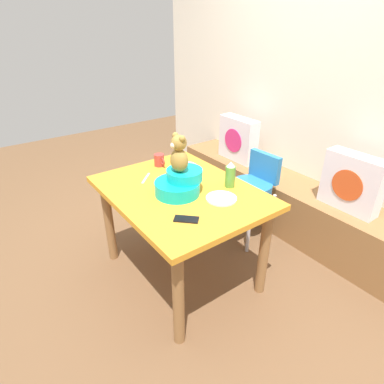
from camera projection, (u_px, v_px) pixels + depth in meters
The scene contains 15 objects.
ground_plane at pixel (182, 272), 2.55m from camera, with size 8.00×8.00×0.00m, color brown.
back_wall at pixel (323, 83), 2.70m from camera, with size 4.40×0.10×2.60m, color silver.
window_bench at pixel (285, 203), 3.06m from camera, with size 2.60×0.44×0.46m, color olive.
pillow_floral_left at pixel (238, 139), 3.31m from camera, with size 0.44×0.15×0.44m.
pillow_floral_right at pixel (352, 183), 2.43m from camera, with size 0.44×0.15×0.44m.
dining_table at pixel (180, 204), 2.25m from camera, with size 1.16×0.89×0.74m.
highchair at pixel (253, 187), 2.72m from camera, with size 0.34×0.46×0.79m.
infant_seat_teal at pixel (180, 183), 2.13m from camera, with size 0.30×0.33×0.16m.
teddy_bear at pixel (179, 154), 2.03m from camera, with size 0.13×0.12×0.25m.
ketchup_bottle at pixel (230, 175), 2.20m from camera, with size 0.07×0.07×0.18m.
coffee_mug at pixel (159, 160), 2.54m from camera, with size 0.12×0.08×0.09m.
dinner_plate_near at pixel (185, 167), 2.53m from camera, with size 0.20×0.20×0.01m, color white.
dinner_plate_far at pixel (221, 198), 2.08m from camera, with size 0.20×0.20×0.01m, color white.
cell_phone at pixel (186, 219), 1.87m from camera, with size 0.07×0.14×0.01m, color black.
table_fork at pixel (146, 178), 2.35m from camera, with size 0.02×0.17×0.01m, color silver.
Camera 1 is at (1.62, -1.08, 1.76)m, focal length 30.15 mm.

